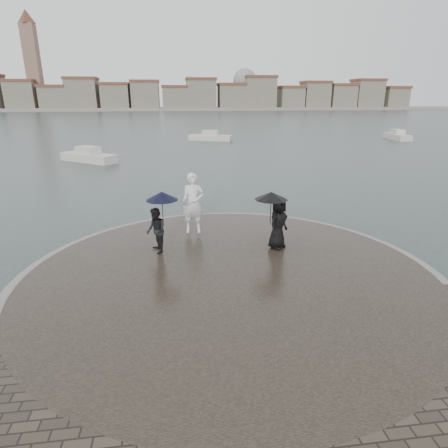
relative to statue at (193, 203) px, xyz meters
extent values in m
plane|color=#2B3835|center=(0.84, -7.22, -1.50)|extent=(400.00, 400.00, 0.00)
cylinder|color=gray|center=(0.84, -3.72, -1.34)|extent=(12.50, 12.50, 0.32)
cylinder|color=#2D261E|center=(0.84, -3.72, -1.32)|extent=(11.90, 11.90, 0.36)
imported|color=white|center=(0.00, 0.00, 0.00)|extent=(0.86, 0.60, 2.28)
imported|color=black|center=(-1.33, -1.83, -0.38)|extent=(0.76, 0.87, 1.52)
cylinder|color=black|center=(-1.08, -1.73, 0.21)|extent=(0.02, 0.02, 0.90)
cone|color=black|center=(-1.08, -1.73, 0.76)|extent=(1.06, 1.06, 0.28)
imported|color=black|center=(2.75, -1.97, -0.25)|extent=(1.01, 1.01, 1.77)
cylinder|color=black|center=(2.50, -1.87, 0.16)|extent=(0.02, 0.02, 0.90)
cone|color=black|center=(2.50, -1.87, 0.68)|extent=(1.12, 1.12, 0.26)
cube|color=gray|center=(0.84, 155.78, -0.90)|extent=(260.00, 20.00, 1.20)
cube|color=gray|center=(-59.16, 152.78, 4.00)|extent=(11.00, 10.00, 11.00)
cube|color=brown|center=(-59.16, 152.78, 10.00)|extent=(11.60, 10.60, 1.00)
cube|color=gray|center=(-47.16, 152.78, 3.00)|extent=(10.00, 10.00, 9.00)
cube|color=brown|center=(-47.16, 152.78, 8.00)|extent=(10.60, 10.60, 1.00)
cube|color=gray|center=(-36.16, 152.78, 4.50)|extent=(12.00, 10.00, 12.00)
cube|color=brown|center=(-36.16, 152.78, 11.00)|extent=(12.60, 10.60, 1.00)
cube|color=gray|center=(-23.16, 152.78, 3.50)|extent=(11.00, 10.00, 10.00)
cube|color=brown|center=(-23.16, 152.78, 9.00)|extent=(11.60, 10.60, 1.00)
cube|color=gray|center=(-11.16, 152.78, 4.00)|extent=(11.00, 10.00, 11.00)
cube|color=brown|center=(-11.16, 152.78, 10.00)|extent=(11.60, 10.60, 1.00)
cube|color=gray|center=(0.84, 152.78, 3.00)|extent=(10.00, 10.00, 9.00)
cube|color=brown|center=(0.84, 152.78, 8.00)|extent=(10.60, 10.60, 1.00)
cube|color=gray|center=(11.84, 152.78, 4.50)|extent=(12.00, 10.00, 12.00)
cube|color=brown|center=(11.84, 152.78, 11.00)|extent=(12.60, 10.60, 1.00)
cube|color=gray|center=(24.84, 152.78, 3.50)|extent=(11.00, 10.00, 10.00)
cube|color=brown|center=(24.84, 152.78, 9.00)|extent=(11.60, 10.60, 1.00)
cube|color=gray|center=(36.84, 152.78, 5.00)|extent=(13.00, 10.00, 13.00)
cube|color=brown|center=(36.84, 152.78, 12.00)|extent=(13.60, 10.60, 1.00)
cube|color=gray|center=(50.84, 152.78, 3.00)|extent=(10.00, 10.00, 9.00)
cube|color=brown|center=(50.84, 152.78, 8.00)|extent=(10.60, 10.60, 1.00)
cube|color=gray|center=(61.84, 152.78, 4.00)|extent=(11.00, 10.00, 11.00)
cube|color=brown|center=(61.84, 152.78, 10.00)|extent=(11.60, 10.60, 1.00)
cube|color=gray|center=(73.84, 152.78, 3.50)|extent=(11.00, 10.00, 10.00)
cube|color=brown|center=(73.84, 152.78, 9.00)|extent=(11.60, 10.60, 1.00)
cube|color=gray|center=(85.84, 152.78, 4.50)|extent=(12.00, 10.00, 12.00)
cube|color=brown|center=(85.84, 152.78, 11.00)|extent=(12.60, 10.60, 1.00)
cube|color=gray|center=(98.84, 152.78, 3.00)|extent=(10.00, 10.00, 9.00)
cube|color=brown|center=(98.84, 152.78, 8.00)|extent=(10.60, 10.60, 1.00)
cube|color=#846654|center=(-54.16, 154.78, 14.50)|extent=(5.00, 5.00, 32.00)
cone|color=brown|center=(-54.16, 154.78, 33.00)|extent=(6.80, 6.80, 5.00)
sphere|color=gray|center=(30.84, 154.78, 10.50)|extent=(10.00, 10.00, 10.00)
cube|color=beige|center=(-7.91, 20.02, -1.25)|extent=(5.29, 4.70, 0.90)
cube|color=beige|center=(-7.91, 20.02, -0.65)|extent=(2.31, 2.19, 0.90)
cube|color=beige|center=(28.73, 33.47, -1.25)|extent=(2.21, 5.65, 0.90)
cube|color=beige|center=(28.73, 33.47, -0.65)|extent=(1.42, 2.12, 0.90)
cube|color=beige|center=(4.14, 35.21, -1.25)|extent=(5.70, 3.56, 0.90)
cube|color=beige|center=(4.14, 35.21, -0.65)|extent=(2.30, 1.87, 0.90)
camera|label=1|loc=(-0.65, -13.57, 3.77)|focal=30.00mm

